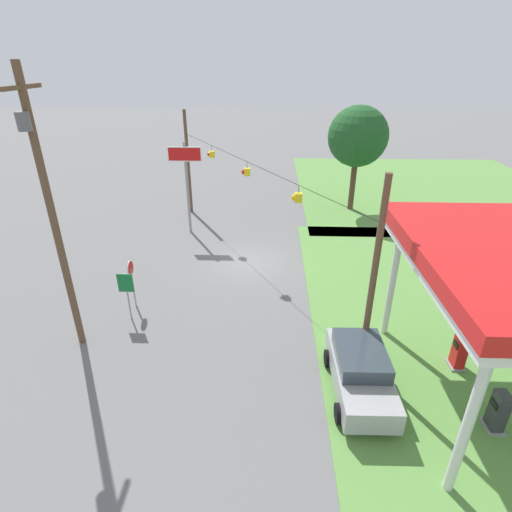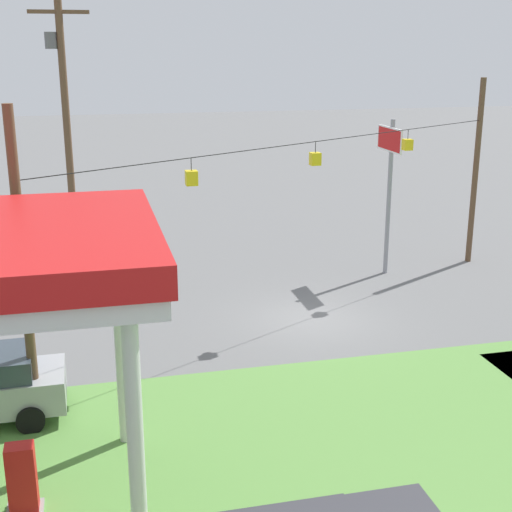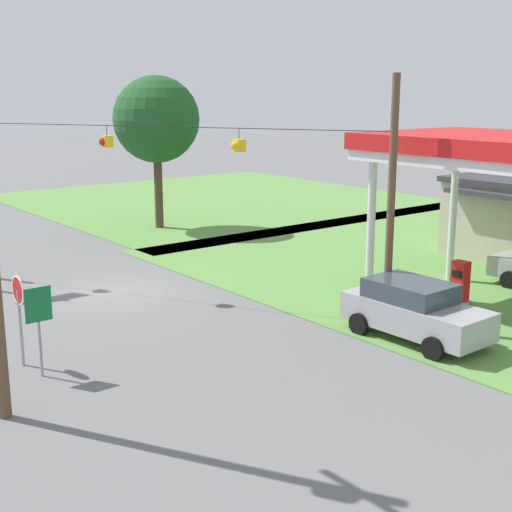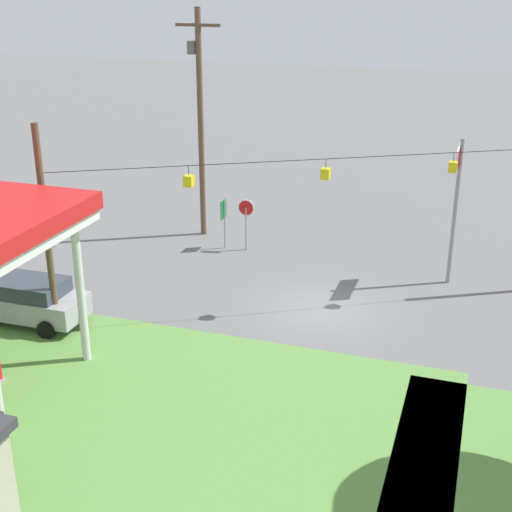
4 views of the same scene
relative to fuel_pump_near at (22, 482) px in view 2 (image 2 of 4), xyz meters
The scene contains 7 objects.
ground_plane 12.35m from the fuel_pump_near, 135.11° to the right, with size 160.00×160.00×0.00m, color slate.
fuel_pump_near is the anchor object (origin of this frame).
stop_sign_roadside 14.51m from the fuel_pump_near, 105.25° to the right, with size 0.80×0.08×2.50m.
stop_sign_overhead 18.90m from the fuel_pump_near, 135.49° to the right, with size 0.22×2.20×6.22m.
route_sign 14.16m from the fuel_pump_near, 101.14° to the right, with size 0.10×0.70×2.40m.
utility_pole_main 16.36m from the fuel_pump_near, 93.57° to the right, with size 2.20×0.44×10.93m.
signal_span_gantry 12.81m from the fuel_pump_near, 135.08° to the right, with size 17.62×10.24×7.73m.
Camera 2 is at (7.10, 21.56, 8.90)m, focal length 50.00 mm.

